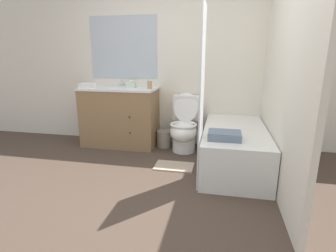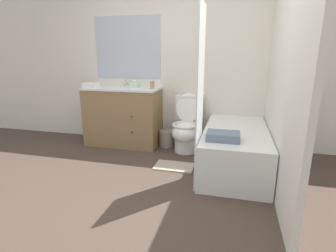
% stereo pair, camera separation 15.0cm
% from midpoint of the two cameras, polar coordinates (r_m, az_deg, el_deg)
% --- Properties ---
extents(ground_plane, '(14.00, 14.00, 0.00)m').
position_cam_midpoint_polar(ground_plane, '(2.70, -8.25, -15.43)').
color(ground_plane, '#47382D').
extents(wall_back, '(8.00, 0.06, 2.50)m').
position_cam_midpoint_polar(wall_back, '(4.08, -0.24, 13.53)').
color(wall_back, silver).
rests_on(wall_back, ground_plane).
extents(wall_right, '(0.05, 2.79, 2.50)m').
position_cam_midpoint_polar(wall_right, '(3.12, 21.87, 11.93)').
color(wall_right, silver).
rests_on(wall_right, ground_plane).
extents(vanity_cabinet, '(1.14, 0.58, 0.90)m').
position_cam_midpoint_polar(vanity_cabinet, '(4.12, -11.41, 2.08)').
color(vanity_cabinet, olive).
rests_on(vanity_cabinet, ground_plane).
extents(sink_faucet, '(0.14, 0.12, 0.12)m').
position_cam_midpoint_polar(sink_faucet, '(4.21, -10.78, 8.96)').
color(sink_faucet, silver).
rests_on(sink_faucet, vanity_cabinet).
extents(toilet, '(0.41, 0.64, 0.84)m').
position_cam_midpoint_polar(toilet, '(3.82, 2.48, -0.25)').
color(toilet, white).
rests_on(toilet, ground_plane).
extents(bathtub, '(0.75, 1.55, 0.50)m').
position_cam_midpoint_polar(bathtub, '(3.38, 12.97, -4.52)').
color(bathtub, white).
rests_on(bathtub, ground_plane).
extents(shower_curtain, '(0.01, 0.45, 1.86)m').
position_cam_midpoint_polar(shower_curtain, '(2.72, 5.73, 5.89)').
color(shower_curtain, white).
rests_on(shower_curtain, ground_plane).
extents(wastebasket, '(0.23, 0.23, 0.25)m').
position_cam_midpoint_polar(wastebasket, '(4.04, -1.91, -2.75)').
color(wastebasket, gray).
rests_on(wastebasket, ground_plane).
extents(tissue_box, '(0.14, 0.11, 0.11)m').
position_cam_midpoint_polar(tissue_box, '(4.02, -9.11, 8.87)').
color(tissue_box, silver).
rests_on(tissue_box, vanity_cabinet).
extents(soap_dispenser, '(0.06, 0.06, 0.14)m').
position_cam_midpoint_polar(soap_dispenser, '(3.83, -5.13, 8.94)').
color(soap_dispenser, tan).
rests_on(soap_dispenser, vanity_cabinet).
extents(hand_towel_folded, '(0.20, 0.17, 0.07)m').
position_cam_midpoint_polar(hand_towel_folded, '(4.10, -18.22, 8.33)').
color(hand_towel_folded, white).
rests_on(hand_towel_folded, vanity_cabinet).
extents(bath_towel_folded, '(0.35, 0.25, 0.08)m').
position_cam_midpoint_polar(bath_towel_folded, '(2.85, 10.72, -2.02)').
color(bath_towel_folded, slate).
rests_on(bath_towel_folded, bathtub).
extents(bath_mat, '(0.49, 0.31, 0.02)m').
position_cam_midpoint_polar(bath_mat, '(3.35, 0.03, -8.76)').
color(bath_mat, tan).
rests_on(bath_mat, ground_plane).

